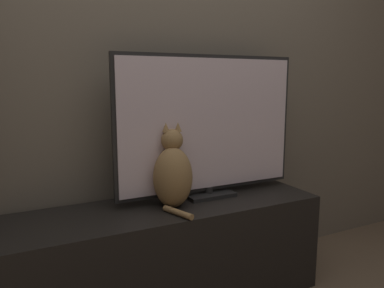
# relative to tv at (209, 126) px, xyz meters

# --- Properties ---
(wall_back) EXTENTS (4.80, 0.05, 2.60)m
(wall_back) POSITION_rel_tv_xyz_m (-0.24, 0.22, 0.41)
(wall_back) COLOR #756B5B
(wall_back) RESTS_ON ground_plane
(tv_stand) EXTENTS (1.54, 0.46, 0.52)m
(tv_stand) POSITION_rel_tv_xyz_m (-0.24, -0.05, -0.63)
(tv_stand) COLOR black
(tv_stand) RESTS_ON ground_plane
(tv) EXTENTS (1.02, 0.16, 0.74)m
(tv) POSITION_rel_tv_xyz_m (0.00, 0.00, 0.00)
(tv) COLOR black
(tv) RESTS_ON tv_stand
(cat) EXTENTS (0.23, 0.32, 0.41)m
(cat) POSITION_rel_tv_xyz_m (-0.24, -0.07, -0.21)
(cat) COLOR #997547
(cat) RESTS_ON tv_stand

